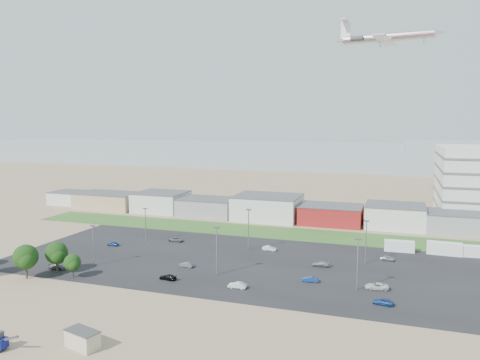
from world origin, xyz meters
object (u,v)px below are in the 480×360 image
at_px(airliner, 388,37).
at_px(parked_car_0, 377,286).
at_px(parked_car_5, 113,244).
at_px(parked_car_8, 388,258).
at_px(portable_shed, 82,339).
at_px(parked_car_9, 176,240).
at_px(parked_car_1, 310,279).
at_px(parked_car_12, 320,264).
at_px(box_trailer_a, 399,246).
at_px(parked_car_10, 58,266).
at_px(parked_car_11, 269,248).
at_px(parked_car_3, 168,277).
at_px(parked_car_13, 237,285).
at_px(parked_car_4, 186,265).
at_px(parked_car_2, 383,302).

xyz_separation_m(airliner, parked_car_0, (2.67, -94.84, -64.54)).
distance_m(parked_car_5, parked_car_8, 71.53).
xyz_separation_m(portable_shed, parked_car_9, (-15.17, 60.87, -0.76)).
distance_m(parked_car_1, parked_car_12, 11.31).
distance_m(box_trailer_a, parked_car_8, 10.01).
bearing_deg(parked_car_0, parked_car_10, -88.79).
bearing_deg(parked_car_5, portable_shed, 27.09).
height_order(parked_car_5, parked_car_8, parked_car_8).
distance_m(portable_shed, box_trailer_a, 83.20).
height_order(airliner, parked_car_11, airliner).
relative_size(parked_car_3, parked_car_9, 0.92).
xyz_separation_m(parked_car_0, parked_car_8, (1.54, 21.28, -0.06)).
relative_size(airliner, parked_car_10, 9.21).
distance_m(airliner, parked_car_0, 114.75).
bearing_deg(portable_shed, parked_car_9, 119.02).
bearing_deg(parked_car_0, parked_car_13, -79.40).
bearing_deg(parked_car_10, parked_car_3, -92.91).
bearing_deg(parked_car_3, parked_car_11, 160.90).
height_order(parked_car_3, parked_car_4, parked_car_3).
xyz_separation_m(parked_car_2, parked_car_9, (-56.68, 29.32, -0.04)).
bearing_deg(parked_car_10, parked_car_5, -6.75).
xyz_separation_m(airliner, parked_car_4, (-39.67, -93.91, -64.62)).
bearing_deg(parked_car_0, parked_car_2, 3.58).
height_order(box_trailer_a, parked_car_13, box_trailer_a).
relative_size(parked_car_5, parked_car_13, 0.84).
height_order(parked_car_10, parked_car_11, parked_car_10).
xyz_separation_m(parked_car_9, parked_car_11, (27.26, -0.51, 0.02)).
distance_m(parked_car_1, parked_car_5, 57.11).
bearing_deg(parked_car_1, parked_car_10, -83.36).
relative_size(parked_car_4, parked_car_12, 0.84).
bearing_deg(parked_car_3, parked_car_0, 108.38).
bearing_deg(airliner, parked_car_9, -117.13).
relative_size(box_trailer_a, parked_car_2, 2.02).
distance_m(parked_car_0, parked_car_1, 13.38).
bearing_deg(parked_car_1, box_trailer_a, 146.75).
xyz_separation_m(portable_shed, parked_car_5, (-29.32, 51.21, -0.81)).
relative_size(parked_car_3, parked_car_8, 1.14).
xyz_separation_m(parked_car_3, parked_car_5, (-27.03, 19.94, -0.02)).
relative_size(parked_car_0, parked_car_9, 1.10).
height_order(box_trailer_a, parked_car_0, box_trailer_a).
distance_m(parked_car_2, parked_car_3, 43.81).
relative_size(airliner, parked_car_8, 11.85).
height_order(parked_car_2, parked_car_3, parked_car_2).
xyz_separation_m(parked_car_0, parked_car_2, (1.51, -8.06, -0.01)).
xyz_separation_m(portable_shed, parked_car_0, (40.01, 39.61, -0.71)).
xyz_separation_m(parked_car_12, parked_car_13, (-13.54, -19.85, 0.04)).
bearing_deg(parked_car_3, parked_car_9, -149.28).
bearing_deg(parked_car_10, parked_car_4, -74.44).
bearing_deg(parked_car_10, parked_car_13, -94.36).
relative_size(box_trailer_a, parked_car_9, 1.77).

